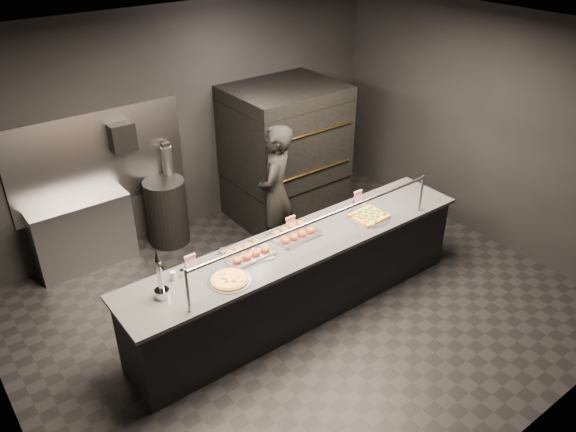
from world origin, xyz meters
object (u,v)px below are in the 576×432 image
at_px(prep_shelf, 84,235).
at_px(square_pizza, 369,216).
at_px(towel_dispenser, 122,137).
at_px(beer_tap, 161,283).
at_px(service_counter, 301,276).
at_px(pizza_oven, 285,152).
at_px(worker, 276,194).
at_px(slider_tray_b, 293,233).
at_px(slider_tray_a, 247,252).
at_px(fire_extinguisher, 167,162).
at_px(trash_bin, 167,212).
at_px(round_pizza, 230,280).

bearing_deg(prep_shelf, square_pizza, -43.49).
relative_size(towel_dispenser, beer_tap, 0.66).
distance_m(towel_dispenser, beer_tap, 2.51).
relative_size(service_counter, pizza_oven, 2.15).
height_order(towel_dispenser, worker, worker).
height_order(pizza_oven, slider_tray_b, pizza_oven).
distance_m(pizza_oven, slider_tray_a, 2.52).
bearing_deg(prep_shelf, worker, -30.98).
distance_m(pizza_oven, beer_tap, 3.37).
distance_m(pizza_oven, worker, 1.11).
relative_size(prep_shelf, square_pizza, 2.50).
distance_m(fire_extinguisher, trash_bin, 0.66).
distance_m(slider_tray_b, square_pizza, 0.94).
distance_m(slider_tray_b, trash_bin, 2.20).
relative_size(service_counter, worker, 2.30).
bearing_deg(trash_bin, slider_tray_b, -75.90).
height_order(towel_dispenser, round_pizza, towel_dispenser).
height_order(fire_extinguisher, slider_tray_a, fire_extinguisher).
bearing_deg(round_pizza, fire_extinguisher, 75.97).
distance_m(service_counter, towel_dispenser, 2.78).
bearing_deg(square_pizza, round_pizza, -177.93).
xyz_separation_m(prep_shelf, beer_tap, (-0.00, -2.29, 0.62)).
bearing_deg(prep_shelf, slider_tray_b, -53.61).
height_order(fire_extinguisher, square_pizza, fire_extinguisher).
height_order(pizza_oven, round_pizza, pizza_oven).
distance_m(prep_shelf, round_pizza, 2.58).
bearing_deg(slider_tray_a, prep_shelf, 114.63).
bearing_deg(service_counter, fire_extinguisher, 98.30).
height_order(trash_bin, worker, worker).
xyz_separation_m(towel_dispenser, slider_tray_b, (0.90, -2.24, -0.60)).
relative_size(pizza_oven, prep_shelf, 1.59).
bearing_deg(beer_tap, prep_shelf, 90.00).
distance_m(prep_shelf, square_pizza, 3.50).
bearing_deg(beer_tap, slider_tray_a, 6.20).
bearing_deg(towel_dispenser, slider_tray_b, -68.10).
xyz_separation_m(pizza_oven, beer_tap, (-2.80, -1.87, 0.10)).
height_order(round_pizza, worker, worker).
xyz_separation_m(service_counter, slider_tray_a, (-0.60, 0.14, 0.49)).
bearing_deg(slider_tray_a, slider_tray_b, 0.63).
bearing_deg(square_pizza, fire_extinguisher, 117.18).
height_order(slider_tray_a, trash_bin, slider_tray_a).
xyz_separation_m(round_pizza, slider_tray_a, (0.38, 0.28, 0.02)).
bearing_deg(fire_extinguisher, service_counter, -81.70).
bearing_deg(trash_bin, worker, -49.39).
distance_m(service_counter, slider_tray_b, 0.51).
height_order(pizza_oven, prep_shelf, pizza_oven).
bearing_deg(towel_dispenser, pizza_oven, -13.14).
height_order(pizza_oven, trash_bin, pizza_oven).
distance_m(round_pizza, slider_tray_a, 0.47).
bearing_deg(service_counter, slider_tray_b, 89.20).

